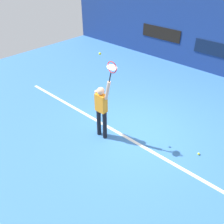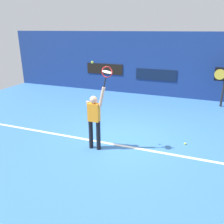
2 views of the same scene
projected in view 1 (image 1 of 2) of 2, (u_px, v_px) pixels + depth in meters
ground_plane at (134, 131)px, 7.92m from camera, size 18.00×18.00×0.00m
back_wall at (222, 37)px, 10.63m from camera, size 18.00×0.20×3.38m
sponsor_banner_center at (218, 50)px, 10.86m from camera, size 2.20×0.03×0.60m
sponsor_banner_portside at (161, 33)px, 12.47m from camera, size 2.20×0.03×0.60m
court_baseline at (126, 137)px, 7.67m from camera, size 10.00×0.10×0.01m
tennis_player at (101, 108)px, 7.18m from camera, size 0.62×0.31×1.99m
tennis_racket at (112, 68)px, 6.18m from camera, size 0.38×0.27×0.63m
tennis_ball at (100, 54)px, 6.30m from camera, size 0.07×0.07×0.07m
spare_ball at (199, 154)px, 7.00m from camera, size 0.07×0.07×0.07m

